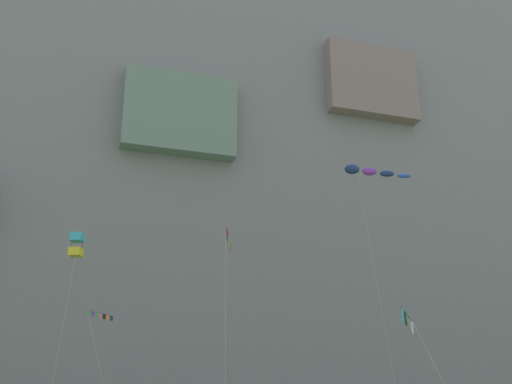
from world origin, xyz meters
name	(u,v)px	position (x,y,z in m)	size (l,w,h in m)	color
cliff_face	(161,184)	(-0.01, 61.49, 31.03)	(180.00, 24.56, 62.03)	gray
kite_box_far_right	(77,245)	(-9.85, 35.18, 15.65)	(1.73, 4.02, 16.56)	#38B2D1
kite_banner_mid_center	(228,244)	(-1.06, 24.18, 13.59)	(1.41, 4.49, 14.27)	black
kite_windsock_mid_left	(368,172)	(16.05, 37.31, 25.49)	(6.75, 2.02, 26.10)	navy
kite_banner_far_left	(411,327)	(3.57, 11.39, 7.09)	(2.84, 5.61, 7.60)	black
kite_banner_upper_mid	(102,328)	(-7.74, 31.93, 9.18)	(2.86, 5.31, 10.27)	black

